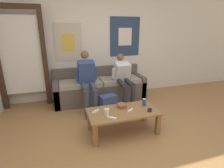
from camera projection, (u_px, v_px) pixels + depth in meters
ground_plane at (139, 153)px, 2.49m from camera, size 18.00×18.00×0.00m
wall_back at (98, 46)px, 4.30m from camera, size 10.00×0.07×2.55m
door_frame at (21, 53)px, 3.64m from camera, size 1.00×0.10×2.15m
couch at (100, 88)px, 4.26m from camera, size 2.16×0.70×0.77m
coffee_table at (123, 114)px, 2.91m from camera, size 1.17×0.59×0.39m
person_seated_adult at (87, 79)px, 3.70m from camera, size 0.47×0.86×1.24m
person_seated_teen at (124, 78)px, 3.95m from camera, size 0.47×0.85×1.13m
backpack at (108, 105)px, 3.57m from camera, size 0.37×0.29×0.40m
ceramic_bowl at (122, 105)px, 3.01m from camera, size 0.17×0.17×0.06m
pillar_candle at (107, 112)px, 2.75m from camera, size 0.08×0.08×0.11m
drink_can_blue at (144, 102)px, 3.07m from camera, size 0.07×0.07×0.12m
game_controller_near_left at (130, 110)px, 2.88m from camera, size 0.14×0.11×0.03m
game_controller_near_right at (112, 118)px, 2.65m from camera, size 0.13×0.12×0.03m
game_controller_far_center at (96, 111)px, 2.85m from camera, size 0.13×0.11×0.03m
cell_phone at (150, 110)px, 2.91m from camera, size 0.13×0.15×0.01m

